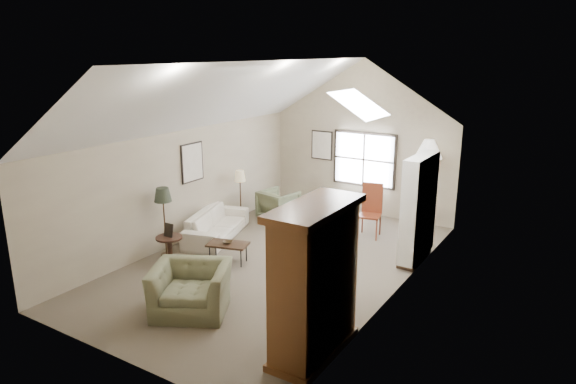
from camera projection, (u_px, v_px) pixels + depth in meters
The scene contains 18 objects.
room_shell at pixel (277, 104), 9.59m from camera, with size 5.01×8.01×4.00m.
window at pixel (364, 159), 13.25m from camera, with size 1.72×0.08×1.42m, color black.
skylight at pixel (360, 103), 9.66m from camera, with size 0.80×1.20×0.52m, color white, non-canonical shape.
wall_art at pixel (256, 154), 12.53m from camera, with size 1.97×3.71×0.88m.
armoire at pixel (315, 281), 7.08m from camera, with size 0.60×1.50×2.20m, color brown.
tv_alcove at pixel (419, 207), 10.26m from camera, with size 0.32×1.30×2.10m, color white.
media_console at pixel (415, 246), 10.49m from camera, with size 0.34×1.18×0.60m, color #382316.
tv_panel at pixel (417, 218), 10.33m from camera, with size 0.05×0.90×0.55m, color black.
sofa at pixel (216, 224), 11.78m from camera, with size 2.15×0.84×0.63m, color silver.
armchair_near at pixel (191, 289), 8.41m from camera, with size 1.22×1.07×0.80m, color #6B6B4B.
armchair_far at pixel (278, 205), 12.99m from camera, with size 0.83×0.85×0.77m, color #5F6A4A.
coffee_table at pixel (228, 253), 10.40m from camera, with size 0.81×0.45×0.41m, color #322214.
bowl at pixel (228, 242), 10.34m from camera, with size 0.19×0.19×0.05m, color #3E2D19.
side_table at pixel (170, 249), 10.43m from camera, with size 0.54×0.54×0.54m, color #311C14.
side_chair at pixel (370, 211), 11.75m from camera, with size 0.48×0.48×1.23m, color brown.
tripod_lamp at pixel (426, 184), 12.24m from camera, with size 0.64×0.64×2.20m, color white, non-canonical shape.
dark_lamp at pixel (165, 221), 10.62m from camera, with size 0.36×0.36×1.50m, color black, non-canonical shape.
tan_lamp at pixel (240, 196), 12.77m from camera, with size 0.27×0.27×1.35m, color tan, non-canonical shape.
Camera 1 is at (5.30, -8.10, 4.18)m, focal length 32.00 mm.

